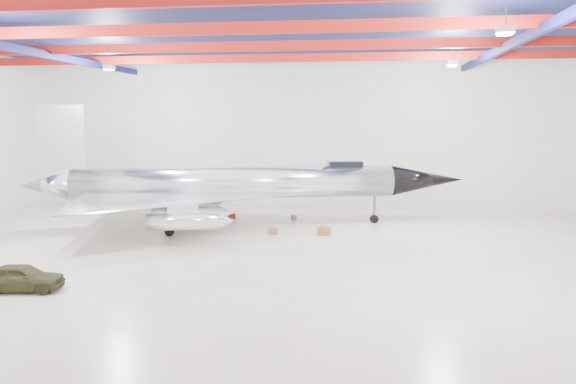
# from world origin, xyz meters

# --- Properties ---
(floor) EXTENTS (40.00, 40.00, 0.00)m
(floor) POSITION_xyz_m (0.00, 0.00, 0.00)
(floor) COLOR beige
(floor) RESTS_ON ground
(wall_back) EXTENTS (40.00, 0.00, 40.00)m
(wall_back) POSITION_xyz_m (0.00, 15.00, 5.50)
(wall_back) COLOR silver
(wall_back) RESTS_ON floor
(ceiling) EXTENTS (40.00, 40.00, 0.00)m
(ceiling) POSITION_xyz_m (0.00, 0.00, 11.00)
(ceiling) COLOR #0A0F38
(ceiling) RESTS_ON wall_back
(ceiling_structure) EXTENTS (39.50, 29.50, 1.08)m
(ceiling_structure) POSITION_xyz_m (0.00, 0.00, 10.32)
(ceiling_structure) COLOR maroon
(ceiling_structure) RESTS_ON ceiling
(jet_aircraft) EXTENTS (26.86, 19.05, 7.45)m
(jet_aircraft) POSITION_xyz_m (-2.55, 6.91, 2.44)
(jet_aircraft) COLOR silver
(jet_aircraft) RESTS_ON floor
(jeep) EXTENTS (3.36, 1.79, 1.09)m
(jeep) POSITION_xyz_m (-7.86, -6.97, 0.54)
(jeep) COLOR #333119
(jeep) RESTS_ON floor
(toolbox_red) EXTENTS (0.60, 0.54, 0.35)m
(toolbox_red) POSITION_xyz_m (-3.44, 9.51, 0.18)
(toolbox_red) COLOR maroon
(toolbox_red) RESTS_ON floor
(parts_bin) EXTENTS (0.76, 0.68, 0.45)m
(parts_bin) POSITION_xyz_m (3.07, 5.12, 0.22)
(parts_bin) COLOR olive
(parts_bin) RESTS_ON floor
(crate_small) EXTENTS (0.47, 0.41, 0.28)m
(crate_small) POSITION_xyz_m (-4.34, 8.06, 0.14)
(crate_small) COLOR #59595B
(crate_small) RESTS_ON floor
(tool_chest) EXTENTS (0.52, 0.52, 0.43)m
(tool_chest) POSITION_xyz_m (2.98, 5.51, 0.21)
(tool_chest) COLOR maroon
(tool_chest) RESTS_ON floor
(oil_barrel) EXTENTS (0.50, 0.41, 0.35)m
(oil_barrel) POSITION_xyz_m (0.13, 4.90, 0.17)
(oil_barrel) COLOR olive
(oil_barrel) RESTS_ON floor
(spares_box) EXTENTS (0.46, 0.46, 0.35)m
(spares_box) POSITION_xyz_m (0.74, 9.57, 0.18)
(spares_box) COLOR #59595B
(spares_box) RESTS_ON floor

